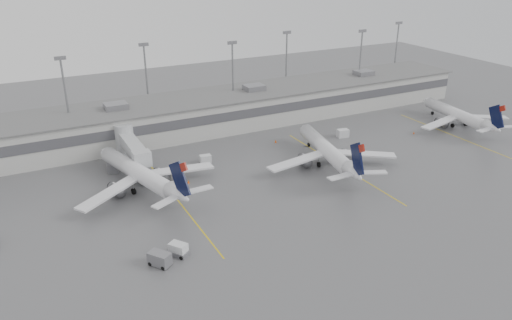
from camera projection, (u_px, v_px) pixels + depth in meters
name	position (u px, v px, depth m)	size (l,w,h in m)	color
ground	(339.00, 242.00, 76.74)	(260.00, 260.00, 0.00)	#515153
terminal	(200.00, 113.00, 122.46)	(152.00, 17.00, 9.45)	#B2B2AC
light_masts	(190.00, 77.00, 124.07)	(142.40, 8.00, 20.60)	gray
jet_bridge_right	(129.00, 145.00, 103.94)	(4.00, 17.20, 7.00)	#A9ACAF
stand_markings	(265.00, 182.00, 96.35)	(105.25, 40.00, 0.01)	gold
jet_mid_left	(141.00, 174.00, 92.14)	(27.28, 30.99, 10.25)	silver
jet_mid_right	(328.00, 151.00, 102.58)	(27.43, 31.06, 10.16)	silver
jet_far_right	(459.00, 115.00, 125.21)	(25.46, 28.71, 9.31)	silver
baggage_tug	(178.00, 251.00, 73.28)	(3.24, 3.51, 1.94)	silver
baggage_cart	(160.00, 259.00, 70.83)	(3.31, 3.61, 2.03)	slate
gse_uld_b	(205.00, 159.00, 104.69)	(2.32, 1.55, 1.64)	silver
gse_uld_c	(343.00, 133.00, 118.71)	(2.64, 1.76, 1.87)	silver
gse_loader	(112.00, 167.00, 100.54)	(2.03, 3.25, 2.03)	slate
cone_b	(188.00, 182.00, 95.66)	(0.45, 0.45, 0.71)	#FF5705
cone_c	(276.00, 141.00, 115.56)	(0.46, 0.46, 0.73)	#FF5705
cone_d	(414.00, 133.00, 120.88)	(0.38, 0.38, 0.60)	#FF5705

